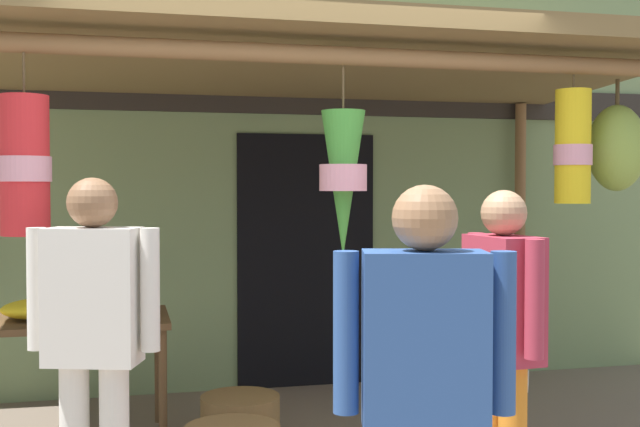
# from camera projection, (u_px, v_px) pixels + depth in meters

# --- Properties ---
(shop_facade) EXTENTS (9.04, 0.29, 3.67)m
(shop_facade) POSITION_uv_depth(u_px,v_px,m) (244.00, 156.00, 6.31)
(shop_facade) COLOR #7A9360
(shop_facade) RESTS_ON ground_plane
(market_stall_canopy) EXTENTS (4.81, 2.47, 2.52)m
(market_stall_canopy) POSITION_uv_depth(u_px,v_px,m) (302.00, 79.00, 5.07)
(market_stall_canopy) COLOR brown
(market_stall_canopy) RESTS_ON ground_plane
(display_table) EXTENTS (1.34, 0.76, 0.78)m
(display_table) POSITION_uv_depth(u_px,v_px,m) (57.00, 331.00, 4.87)
(display_table) COLOR brown
(display_table) RESTS_ON ground_plane
(flower_heap_on_table) EXTENTS (0.60, 0.42, 0.13)m
(flower_heap_on_table) POSITION_uv_depth(u_px,v_px,m) (55.00, 308.00, 4.81)
(flower_heap_on_table) COLOR yellow
(flower_heap_on_table) RESTS_ON display_table
(folding_chair) EXTENTS (0.54, 0.54, 0.84)m
(folding_chair) POSITION_uv_depth(u_px,v_px,m) (493.00, 371.00, 4.66)
(folding_chair) COLOR beige
(folding_chair) RESTS_ON ground_plane
(wicker_basket_by_table) EXTENTS (0.50, 0.50, 0.27)m
(wicker_basket_by_table) POSITION_uv_depth(u_px,v_px,m) (240.00, 418.00, 4.98)
(wicker_basket_by_table) COLOR olive
(wicker_basket_by_table) RESTS_ON ground_plane
(customer_foreground) EXTENTS (0.57, 0.33, 1.62)m
(customer_foreground) POSITION_uv_depth(u_px,v_px,m) (93.00, 329.00, 3.50)
(customer_foreground) COLOR silver
(customer_foreground) RESTS_ON ground_plane
(shopper_by_bananas) EXTENTS (0.58, 0.31, 1.59)m
(shopper_by_bananas) POSITION_uv_depth(u_px,v_px,m) (424.00, 386.00, 2.59)
(shopper_by_bananas) COLOR #B23347
(shopper_by_bananas) RESTS_ON ground_plane
(passerby_at_right) EXTENTS (0.25, 0.59, 1.57)m
(passerby_at_right) POSITION_uv_depth(u_px,v_px,m) (503.00, 329.00, 3.71)
(passerby_at_right) COLOR orange
(passerby_at_right) RESTS_ON ground_plane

